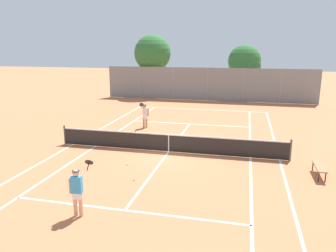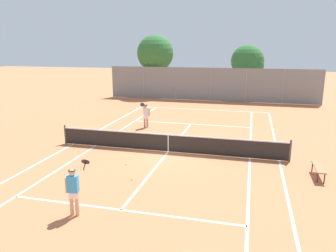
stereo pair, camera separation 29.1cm
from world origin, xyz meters
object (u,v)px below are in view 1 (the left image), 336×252
object	(u,v)px
loose_tennis_ball_1	(74,149)
loose_tennis_ball_2	(270,155)
loose_tennis_ball_4	(127,165)
loose_tennis_ball_3	(248,140)
player_near_side	(77,189)
player_far_left	(145,114)
loose_tennis_ball_5	(134,180)
tree_behind_left	(153,54)
courtside_bench	(319,167)
tree_behind_right	(246,62)
loose_tennis_ball_0	(248,149)
tennis_net	(169,142)

from	to	relation	value
loose_tennis_ball_1	loose_tennis_ball_2	world-z (taller)	same
loose_tennis_ball_4	loose_tennis_ball_3	bearing A→B (deg)	44.76
player_near_side	player_far_left	distance (m)	11.83
loose_tennis_ball_5	tree_behind_left	world-z (taller)	tree_behind_left
loose_tennis_ball_3	courtside_bench	size ratio (longest dim) A/B	0.04
loose_tennis_ball_5	tree_behind_right	distance (m)	24.62
loose_tennis_ball_1	courtside_bench	bearing A→B (deg)	-4.61
player_near_side	tree_behind_left	bearing A→B (deg)	100.63
player_near_side	tree_behind_left	world-z (taller)	tree_behind_left
loose_tennis_ball_0	loose_tennis_ball_3	xyz separation A→B (m)	(0.00, 1.62, 0.00)
loose_tennis_ball_1	loose_tennis_ball_5	bearing A→B (deg)	-35.71
tennis_net	loose_tennis_ball_2	bearing A→B (deg)	6.75
loose_tennis_ball_5	courtside_bench	distance (m)	7.79
player_near_side	loose_tennis_ball_2	bearing A→B (deg)	50.25
loose_tennis_ball_0	tree_behind_left	bearing A→B (deg)	120.53
player_near_side	loose_tennis_ball_0	distance (m)	10.07
loose_tennis_ball_5	courtside_bench	bearing A→B (deg)	16.86
loose_tennis_ball_5	tree_behind_left	distance (m)	23.70
loose_tennis_ball_5	courtside_bench	size ratio (longest dim) A/B	0.04
loose_tennis_ball_1	tree_behind_right	distance (m)	22.78
player_far_left	tree_behind_left	size ratio (longest dim) A/B	0.27
player_near_side	player_far_left	xyz separation A→B (m)	(-1.42, 11.75, 0.00)
courtside_bench	tennis_net	bearing A→B (deg)	166.24
loose_tennis_ball_3	player_far_left	bearing A→B (deg)	166.39
loose_tennis_ball_0	loose_tennis_ball_1	distance (m)	9.28
loose_tennis_ball_2	loose_tennis_ball_5	distance (m)	7.22
tree_behind_left	player_far_left	bearing A→B (deg)	-76.29
loose_tennis_ball_3	tree_behind_left	size ratio (longest dim) A/B	0.01
player_near_side	player_far_left	world-z (taller)	same
courtside_bench	tree_behind_left	bearing A→B (deg)	122.70
tennis_net	tree_behind_left	size ratio (longest dim) A/B	1.84
player_near_side	loose_tennis_ball_3	xyz separation A→B (m)	(5.34, 10.11, -0.89)
loose_tennis_ball_0	tree_behind_right	bearing A→B (deg)	91.46
tennis_net	loose_tennis_ball_4	xyz separation A→B (m)	(-1.41, -2.36, -0.48)
tree_behind_right	loose_tennis_ball_3	bearing A→B (deg)	-88.40
tennis_net	loose_tennis_ball_3	world-z (taller)	tennis_net
player_far_left	courtside_bench	size ratio (longest dim) A/B	1.18
tree_behind_left	courtside_bench	bearing A→B (deg)	-57.30
tennis_net	player_near_side	world-z (taller)	player_near_side
loose_tennis_ball_1	tree_behind_right	world-z (taller)	tree_behind_right
loose_tennis_ball_1	tree_behind_right	size ratio (longest dim) A/B	0.01
courtside_bench	player_far_left	bearing A→B (deg)	146.60
loose_tennis_ball_2	loose_tennis_ball_3	bearing A→B (deg)	113.29
courtside_bench	tree_behind_right	bearing A→B (deg)	98.79
loose_tennis_ball_2	player_far_left	bearing A→B (deg)	152.46
loose_tennis_ball_4	loose_tennis_ball_5	world-z (taller)	same
tree_behind_right	loose_tennis_ball_0	bearing A→B (deg)	-88.54
loose_tennis_ball_2	tree_behind_left	bearing A→B (deg)	121.85
loose_tennis_ball_0	courtside_bench	xyz separation A→B (m)	(2.89, -3.10, 0.38)
loose_tennis_ball_2	loose_tennis_ball_3	distance (m)	2.65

